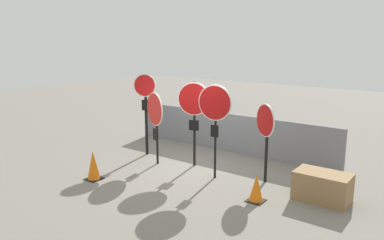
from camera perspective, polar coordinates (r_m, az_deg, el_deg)
The scene contains 10 objects.
ground_plane at distance 10.26m, azimuth -0.26°, elevation -7.41°, with size 40.00×40.00×0.00m, color gray.
fence_back at distance 11.71m, azimuth 5.77°, elevation -1.92°, with size 6.92×0.12×1.21m.
stop_sign_0 at distance 11.19m, azimuth -7.11°, elevation 2.93°, with size 0.61×0.34×2.46m.
stop_sign_1 at distance 10.32m, azimuth -5.67°, elevation 0.99°, with size 0.87×0.38×2.04m.
stop_sign_2 at distance 10.04m, azimuth 0.30°, elevation 2.16°, with size 0.85×0.34×2.34m.
stop_sign_3 at distance 9.11m, azimuth 3.50°, elevation 1.63°, with size 0.89×0.16×2.38m.
stop_sign_4 at distance 9.09m, azimuth 11.14°, elevation -1.02°, with size 0.68×0.48×1.96m.
traffic_cone_0 at distance 8.30m, azimuth 9.76°, elevation -10.19°, with size 0.36×0.36×0.61m.
traffic_cone_1 at distance 9.71m, azimuth -14.81°, elevation -6.70°, with size 0.38×0.38×0.74m.
storage_crate at distance 8.69m, azimuth 19.24°, elevation -9.56°, with size 1.16×0.68×0.64m.
Camera 1 is at (5.83, -7.72, 3.42)m, focal length 35.00 mm.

